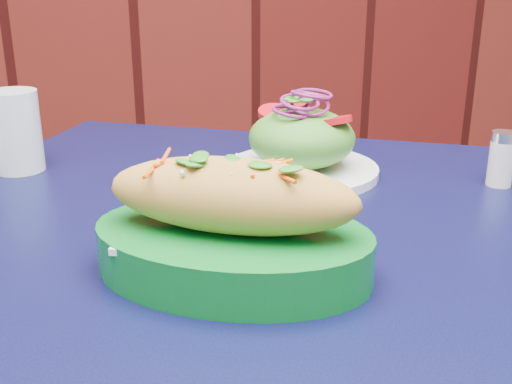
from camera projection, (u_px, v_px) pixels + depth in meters
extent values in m
cube|color=black|center=(243.00, 241.00, 0.69)|extent=(1.05, 1.05, 0.03)
cylinder|color=black|center=(121.00, 335.00, 1.20)|extent=(0.04, 0.04, 0.72)
cube|color=white|center=(232.00, 233.00, 0.57)|extent=(0.22, 0.16, 0.01)
ellipsoid|color=gold|center=(232.00, 195.00, 0.56)|extent=(0.24, 0.16, 0.07)
cylinder|color=white|center=(301.00, 170.00, 0.86)|extent=(0.21, 0.21, 0.01)
ellipsoid|color=#4C992D|center=(302.00, 138.00, 0.84)|extent=(0.14, 0.14, 0.08)
cylinder|color=red|center=(336.00, 117.00, 0.81)|extent=(0.04, 0.04, 0.01)
cylinder|color=red|center=(274.00, 109.00, 0.85)|extent=(0.04, 0.04, 0.01)
cylinder|color=red|center=(295.00, 106.00, 0.87)|extent=(0.04, 0.04, 0.01)
torus|color=#831C66|center=(303.00, 105.00, 0.83)|extent=(0.05, 0.05, 0.00)
torus|color=#831C66|center=(303.00, 102.00, 0.83)|extent=(0.05, 0.05, 0.00)
torus|color=#831C66|center=(303.00, 99.00, 0.82)|extent=(0.05, 0.05, 0.00)
torus|color=#831C66|center=(303.00, 96.00, 0.82)|extent=(0.05, 0.05, 0.00)
torus|color=#831C66|center=(303.00, 93.00, 0.82)|extent=(0.05, 0.05, 0.00)
torus|color=#831C66|center=(303.00, 90.00, 0.82)|extent=(0.05, 0.05, 0.00)
cylinder|color=silver|center=(15.00, 131.00, 0.86)|extent=(0.07, 0.07, 0.11)
cylinder|color=white|center=(501.00, 163.00, 0.81)|extent=(0.03, 0.03, 0.06)
cylinder|color=silver|center=(505.00, 137.00, 0.80)|extent=(0.03, 0.03, 0.01)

